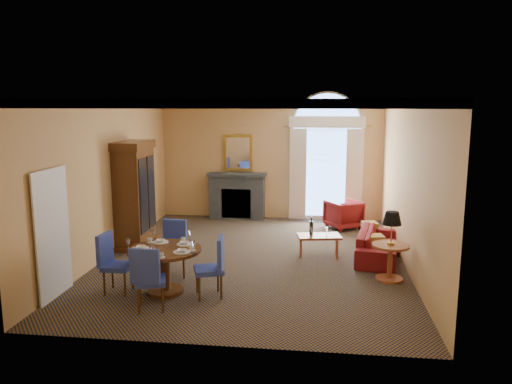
# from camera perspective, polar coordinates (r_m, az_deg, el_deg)

# --- Properties ---
(ground) EXTENTS (7.50, 7.50, 0.00)m
(ground) POSITION_cam_1_polar(r_m,az_deg,el_deg) (10.31, -0.35, -7.62)
(ground) COLOR black
(ground) RESTS_ON ground
(room_envelope) EXTENTS (6.04, 7.52, 3.45)m
(room_envelope) POSITION_cam_1_polar(r_m,az_deg,el_deg) (10.50, -0.02, 6.67)
(room_envelope) COLOR tan
(room_envelope) RESTS_ON ground
(armoire) EXTENTS (0.67, 1.19, 2.33)m
(armoire) POSITION_cam_1_polar(r_m,az_deg,el_deg) (11.29, -13.76, -0.47)
(armoire) COLOR #3F230E
(armoire) RESTS_ON ground
(dining_table) EXTENTS (1.22, 1.22, 0.97)m
(dining_table) POSITION_cam_1_polar(r_m,az_deg,el_deg) (8.51, -10.40, -7.61)
(dining_table) COLOR #3F230E
(dining_table) RESTS_ON ground
(dining_chair_north) EXTENTS (0.56, 0.56, 1.02)m
(dining_chair_north) POSITION_cam_1_polar(r_m,az_deg,el_deg) (9.38, -9.32, -5.87)
(dining_chair_north) COLOR #273B9C
(dining_chair_north) RESTS_ON ground
(dining_chair_south) EXTENTS (0.57, 0.57, 1.02)m
(dining_chair_south) POSITION_cam_1_polar(r_m,az_deg,el_deg) (7.82, -12.26, -9.27)
(dining_chair_south) COLOR #273B9C
(dining_chair_south) RESTS_ON ground
(dining_chair_east) EXTENTS (0.58, 0.58, 1.02)m
(dining_chair_east) POSITION_cam_1_polar(r_m,az_deg,el_deg) (8.23, -4.77, -8.07)
(dining_chair_east) COLOR #273B9C
(dining_chair_east) RESTS_ON ground
(dining_chair_west) EXTENTS (0.49, 0.48, 1.02)m
(dining_chair_west) POSITION_cam_1_polar(r_m,az_deg,el_deg) (8.73, -16.17, -7.36)
(dining_chair_west) COLOR #273B9C
(dining_chair_west) RESTS_ON ground
(sofa) EXTENTS (1.11, 2.07, 0.57)m
(sofa) POSITION_cam_1_polar(r_m,az_deg,el_deg) (10.59, 13.81, -5.82)
(sofa) COLOR maroon
(sofa) RESTS_ON ground
(armchair) EXTENTS (1.07, 1.07, 0.72)m
(armchair) POSITION_cam_1_polar(r_m,az_deg,el_deg) (12.85, 9.96, -2.53)
(armchair) COLOR maroon
(armchair) RESTS_ON ground
(coffee_table) EXTENTS (0.95, 0.64, 0.82)m
(coffee_table) POSITION_cam_1_polar(r_m,az_deg,el_deg) (10.45, 7.14, -5.04)
(coffee_table) COLOR #A95A32
(coffee_table) RESTS_ON ground
(side_table) EXTENTS (0.66, 0.66, 1.24)m
(side_table) POSITION_cam_1_polar(r_m,az_deg,el_deg) (9.22, 15.18, -5.23)
(side_table) COLOR #A95A32
(side_table) RESTS_ON ground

